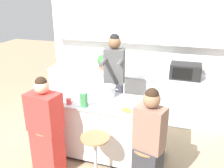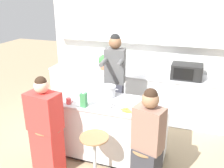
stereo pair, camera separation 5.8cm
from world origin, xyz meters
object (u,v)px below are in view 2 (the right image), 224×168
at_px(fruit_bowl, 74,95).
at_px(bar_stool_center, 95,157).
at_px(person_seated_near, 147,150).
at_px(potted_plant, 104,61).
at_px(person_wrapped_blanket, 46,130).
at_px(bar_stool_leftmost, 50,147).
at_px(person_cooking, 115,86).
at_px(banana_bunch, 126,110).
at_px(cooking_pot, 108,91).
at_px(juice_carton, 84,100).
at_px(microwave, 187,71).
at_px(coffee_cup_near, 109,104).
at_px(coffee_cup_far, 69,101).
at_px(kitchen_island, 110,129).

bearing_deg(fruit_bowl, bar_stool_center, -46.44).
height_order(person_seated_near, potted_plant, person_seated_near).
bearing_deg(person_wrapped_blanket, person_seated_near, 7.77).
relative_size(bar_stool_leftmost, person_cooking, 0.39).
bearing_deg(potted_plant, person_cooking, -58.86).
bearing_deg(person_cooking, banana_bunch, -69.46).
bearing_deg(bar_stool_leftmost, banana_bunch, 21.12).
distance_m(cooking_pot, fruit_bowl, 0.52).
distance_m(juice_carton, microwave, 2.12).
height_order(cooking_pot, juice_carton, juice_carton).
xyz_separation_m(bar_stool_leftmost, potted_plant, (0.02, 2.08, 0.70)).
height_order(person_seated_near, microwave, person_seated_near).
relative_size(fruit_bowl, coffee_cup_near, 1.71).
xyz_separation_m(fruit_bowl, juice_carton, (0.30, -0.28, 0.07)).
relative_size(person_wrapped_blanket, cooking_pot, 4.21).
relative_size(juice_carton, potted_plant, 0.71).
xyz_separation_m(person_seated_near, potted_plant, (-1.34, 2.12, 0.40)).
relative_size(coffee_cup_far, potted_plant, 0.34).
relative_size(bar_stool_center, person_cooking, 0.39).
distance_m(bar_stool_leftmost, banana_bunch, 1.19).
bearing_deg(cooking_pot, person_seated_near, -46.10).
distance_m(person_wrapped_blanket, juice_carton, 0.64).
bearing_deg(coffee_cup_near, kitchen_island, 103.24).
relative_size(cooking_pot, fruit_bowl, 1.69).
xyz_separation_m(cooking_pot, potted_plant, (-0.55, 1.29, 0.08)).
bearing_deg(bar_stool_center, person_wrapped_blanket, -177.47).
relative_size(person_seated_near, microwave, 2.64).
xyz_separation_m(person_cooking, fruit_bowl, (-0.46, -0.60, 0.02)).
relative_size(coffee_cup_near, banana_bunch, 0.67).
distance_m(cooking_pot, juice_carton, 0.49).
height_order(cooking_pot, potted_plant, potted_plant).
xyz_separation_m(bar_stool_leftmost, coffee_cup_near, (0.72, 0.43, 0.58)).
distance_m(coffee_cup_near, potted_plant, 1.80).
bearing_deg(coffee_cup_near, juice_carton, -165.51).
height_order(bar_stool_center, cooking_pot, cooking_pot).
bearing_deg(microwave, juice_carton, -126.59).
relative_size(banana_bunch, microwave, 0.32).
xyz_separation_m(banana_bunch, juice_carton, (-0.60, -0.04, 0.08)).
distance_m(kitchen_island, juice_carton, 0.68).
relative_size(kitchen_island, potted_plant, 5.50).
bearing_deg(bar_stool_center, bar_stool_leftmost, 179.61).
relative_size(kitchen_island, juice_carton, 7.71).
bearing_deg(potted_plant, fruit_bowl, -87.47).
distance_m(coffee_cup_near, microwave, 1.87).
xyz_separation_m(bar_stool_center, cooking_pot, (-0.11, 0.80, 0.62)).
relative_size(fruit_bowl, juice_carton, 0.92).
bearing_deg(banana_bunch, coffee_cup_far, -178.68).
bearing_deg(kitchen_island, bar_stool_center, -90.00).
relative_size(bar_stool_center, coffee_cup_near, 5.88).
bearing_deg(microwave, cooking_pot, -130.69).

